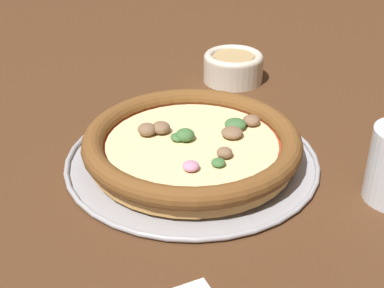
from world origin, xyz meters
The scene contains 4 objects.
ground_plane centered at (0.00, 0.00, 0.00)m, with size 3.00×3.00×0.00m, color #4C2D19.
pizza_tray centered at (0.00, 0.00, 0.00)m, with size 0.36×0.36×0.01m.
pizza centered at (0.00, 0.00, 0.03)m, with size 0.31×0.31×0.04m.
bowl_near centered at (-0.29, -0.09, 0.03)m, with size 0.11×0.11×0.05m.
Camera 1 is at (0.55, 0.34, 0.40)m, focal length 50.00 mm.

